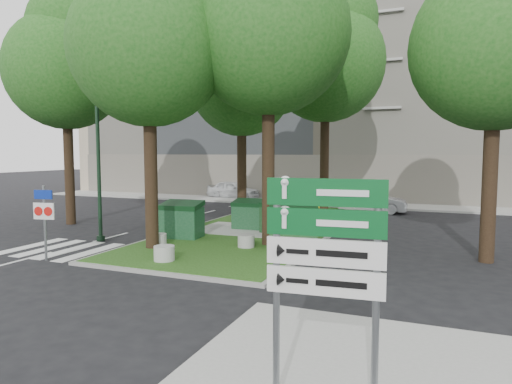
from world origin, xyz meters
The scene contains 26 objects.
ground centered at (0.00, 0.00, 0.00)m, with size 120.00×120.00×0.00m, color black.
median_island centered at (0.50, 8.00, 0.06)m, with size 6.00×16.00×0.12m, color #204413.
median_kerb centered at (0.50, 8.00, 0.05)m, with size 6.30×16.30×0.10m, color gray.
sidewalk_corner centered at (6.50, -3.50, 0.06)m, with size 5.00×4.00×0.12m, color #999993.
building_sidewalk centered at (0.00, 18.50, 0.06)m, with size 42.00×3.00×0.12m, color #999993.
zebra_crossing centered at (-3.75, 1.50, 0.01)m, with size 5.00×3.00×0.01m, color silver.
apartment_building centered at (0.00, 26.00, 8.00)m, with size 41.00×12.00×16.00m, color tan.
tree_median_near_left centered at (-1.41, 2.56, 7.32)m, with size 5.20×5.20×10.53m.
tree_median_near_right centered at (2.09, 4.56, 7.99)m, with size 5.60×5.60×11.46m.
tree_median_mid centered at (-0.91, 9.06, 6.98)m, with size 4.80×4.80×9.99m.
tree_median_far centered at (2.29, 12.06, 8.32)m, with size 5.80×5.80×11.93m.
tree_street_left centered at (-8.41, 6.06, 7.65)m, with size 5.40×5.40×11.00m.
tree_street_right centered at (9.09, 5.06, 6.98)m, with size 5.00×5.00×10.06m.
dumpster_a centered at (-1.53, 4.51, 0.80)m, with size 1.62×1.21×1.41m.
dumpster_b centered at (0.07, 7.36, 0.73)m, with size 1.40×1.02×1.26m.
dumpster_c centered at (1.67, 6.81, 0.78)m, with size 1.69×1.37×1.37m.
dumpster_d centered at (3.00, 4.32, 0.86)m, with size 1.92×1.58×1.54m.
bollard_left centered at (-1.53, 2.92, 0.32)m, with size 0.56×0.56×0.40m, color #A6A7A1.
bollard_right centered at (1.47, 3.77, 0.33)m, with size 0.59×0.59×0.42m, color gray.
bollard_mid centered at (-0.05, 1.03, 0.34)m, with size 0.62×0.62×0.45m, color #A7A8A2.
litter_bin centered at (1.85, 12.64, 0.49)m, with size 0.43×0.43×0.75m, color #CFCC18.
street_lamp centered at (-4.36, 3.24, 3.55)m, with size 0.45×0.45×5.64m.
traffic_sign_pole centered at (-3.79, 0.09, 1.51)m, with size 0.70×0.17×2.36m.
directional_sign centered at (6.31, -5.00, 2.07)m, with size 1.47×0.21×2.94m.
car_white centered at (-6.30, 19.50, 0.67)m, with size 1.57×3.91×1.33m, color silver.
car_silver centered at (4.11, 15.50, 0.62)m, with size 1.31×3.76×1.24m, color #919398.
Camera 1 is at (7.60, -10.47, 3.38)m, focal length 32.00 mm.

